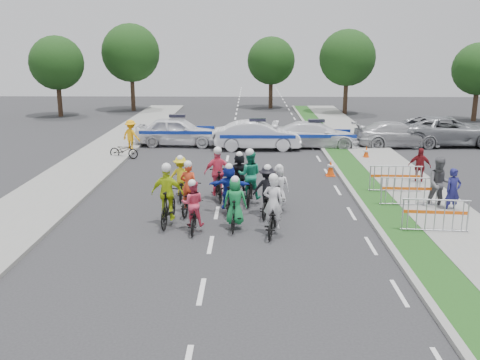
{
  "coord_description": "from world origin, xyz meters",
  "views": [
    {
      "loc": [
        1.1,
        -14.42,
        5.6
      ],
      "look_at": [
        0.79,
        3.27,
        1.1
      ],
      "focal_mm": 40.0,
      "sensor_mm": 36.0,
      "label": 1
    }
  ],
  "objects_px": {
    "rider_9": "(218,179)",
    "police_car_0": "(178,131)",
    "cone_0": "(331,168)",
    "rider_2": "(193,211)",
    "rider_3": "(168,201)",
    "rider_5": "(229,192)",
    "rider_6": "(189,195)",
    "rider_8": "(250,183)",
    "spectator_0": "(453,191)",
    "barrier_0": "(435,217)",
    "tree_2": "(479,69)",
    "tree_0": "(57,63)",
    "civilian_suv": "(446,131)",
    "tree_1": "(347,58)",
    "rider_10": "(181,182)",
    "spectator_1": "(440,184)",
    "rider_0": "(273,214)",
    "rider_11": "(239,176)",
    "cone_1": "(366,153)",
    "parked_bike": "(124,150)",
    "rider_1": "(235,208)",
    "tree_3": "(131,53)",
    "rider_7": "(279,192)",
    "barrier_2": "(395,180)",
    "civilian_sedan": "(397,135)",
    "marshal_hiviz": "(131,135)",
    "rider_4": "(267,195)",
    "spectator_2": "(419,166)",
    "police_car_2": "(316,135)",
    "police_car_1": "(257,135)",
    "tree_4": "(271,61)"
  },
  "relations": [
    {
      "from": "rider_5",
      "to": "police_car_1",
      "type": "relative_size",
      "value": 0.37
    },
    {
      "from": "rider_9",
      "to": "spectator_0",
      "type": "distance_m",
      "value": 8.21
    },
    {
      "from": "civilian_suv",
      "to": "tree_1",
      "type": "distance_m",
      "value": 14.92
    },
    {
      "from": "rider_3",
      "to": "rider_0",
      "type": "bearing_deg",
      "value": 171.48
    },
    {
      "from": "spectator_1",
      "to": "tree_4",
      "type": "height_order",
      "value": "tree_4"
    },
    {
      "from": "rider_8",
      "to": "spectator_0",
      "type": "xyz_separation_m",
      "value": [
        6.92,
        -1.07,
        0.03
      ]
    },
    {
      "from": "parked_bike",
      "to": "tree_0",
      "type": "height_order",
      "value": "tree_0"
    },
    {
      "from": "rider_6",
      "to": "barrier_0",
      "type": "distance_m",
      "value": 7.92
    },
    {
      "from": "rider_4",
      "to": "spectator_2",
      "type": "relative_size",
      "value": 1.19
    },
    {
      "from": "marshal_hiviz",
      "to": "barrier_0",
      "type": "relative_size",
      "value": 0.83
    },
    {
      "from": "rider_5",
      "to": "rider_6",
      "type": "xyz_separation_m",
      "value": [
        -1.37,
        0.01,
        -0.13
      ]
    },
    {
      "from": "rider_8",
      "to": "civilian_suv",
      "type": "bearing_deg",
      "value": -129.24
    },
    {
      "from": "rider_2",
      "to": "rider_3",
      "type": "bearing_deg",
      "value": -33.99
    },
    {
      "from": "cone_0",
      "to": "rider_9",
      "type": "bearing_deg",
      "value": -141.27
    },
    {
      "from": "rider_0",
      "to": "rider_5",
      "type": "relative_size",
      "value": 1.11
    },
    {
      "from": "rider_8",
      "to": "barrier_2",
      "type": "bearing_deg",
      "value": -162.91
    },
    {
      "from": "rider_0",
      "to": "cone_0",
      "type": "bearing_deg",
      "value": -101.31
    },
    {
      "from": "rider_7",
      "to": "cone_0",
      "type": "bearing_deg",
      "value": -113.57
    },
    {
      "from": "rider_2",
      "to": "rider_3",
      "type": "distance_m",
      "value": 1.02
    },
    {
      "from": "rider_10",
      "to": "tree_1",
      "type": "relative_size",
      "value": 0.25
    },
    {
      "from": "rider_9",
      "to": "barrier_2",
      "type": "distance_m",
      "value": 6.8
    },
    {
      "from": "rider_7",
      "to": "civilian_suv",
      "type": "xyz_separation_m",
      "value": [
        10.2,
        12.56,
        0.17
      ]
    },
    {
      "from": "rider_11",
      "to": "tree_2",
      "type": "bearing_deg",
      "value": -129.58
    },
    {
      "from": "barrier_0",
      "to": "tree_2",
      "type": "relative_size",
      "value": 0.35
    },
    {
      "from": "spectator_2",
      "to": "tree_4",
      "type": "relative_size",
      "value": 0.24
    },
    {
      "from": "rider_9",
      "to": "spectator_0",
      "type": "xyz_separation_m",
      "value": [
        8.08,
        -1.45,
        0.0
      ]
    },
    {
      "from": "rider_6",
      "to": "police_car_1",
      "type": "xyz_separation_m",
      "value": [
        2.48,
        11.45,
        0.16
      ]
    },
    {
      "from": "rider_6",
      "to": "tree_0",
      "type": "distance_m",
      "value": 28.4
    },
    {
      "from": "rider_0",
      "to": "tree_3",
      "type": "relative_size",
      "value": 0.27
    },
    {
      "from": "civilian_sedan",
      "to": "barrier_2",
      "type": "height_order",
      "value": "civilian_sedan"
    },
    {
      "from": "rider_4",
      "to": "marshal_hiviz",
      "type": "height_order",
      "value": "rider_4"
    },
    {
      "from": "rider_3",
      "to": "spectator_0",
      "type": "relative_size",
      "value": 1.32
    },
    {
      "from": "rider_10",
      "to": "spectator_1",
      "type": "height_order",
      "value": "spectator_1"
    },
    {
      "from": "civilian_sedan",
      "to": "police_car_2",
      "type": "bearing_deg",
      "value": 87.36
    },
    {
      "from": "rider_8",
      "to": "rider_10",
      "type": "xyz_separation_m",
      "value": [
        -2.54,
        0.4,
        -0.08
      ]
    },
    {
      "from": "rider_7",
      "to": "parked_bike",
      "type": "xyz_separation_m",
      "value": [
        -7.36,
        8.59,
        -0.25
      ]
    },
    {
      "from": "tree_0",
      "to": "tree_3",
      "type": "height_order",
      "value": "tree_3"
    },
    {
      "from": "rider_2",
      "to": "police_car_0",
      "type": "relative_size",
      "value": 0.35
    },
    {
      "from": "civilian_suv",
      "to": "cone_0",
      "type": "relative_size",
      "value": 8.51
    },
    {
      "from": "rider_11",
      "to": "cone_0",
      "type": "bearing_deg",
      "value": -141.44
    },
    {
      "from": "rider_8",
      "to": "police_car_2",
      "type": "relative_size",
      "value": 0.42
    },
    {
      "from": "spectator_0",
      "to": "barrier_0",
      "type": "relative_size",
      "value": 0.77
    },
    {
      "from": "rider_1",
      "to": "rider_9",
      "type": "height_order",
      "value": "rider_9"
    },
    {
      "from": "rider_3",
      "to": "civilian_sedan",
      "type": "xyz_separation_m",
      "value": [
        10.84,
        13.58,
        -0.08
      ]
    },
    {
      "from": "police_car_2",
      "to": "spectator_2",
      "type": "height_order",
      "value": "spectator_2"
    },
    {
      "from": "rider_5",
      "to": "cone_1",
      "type": "distance_m",
      "value": 11.0
    },
    {
      "from": "rider_1",
      "to": "rider_5",
      "type": "distance_m",
      "value": 1.61
    },
    {
      "from": "rider_9",
      "to": "police_car_0",
      "type": "height_order",
      "value": "rider_9"
    },
    {
      "from": "rider_1",
      "to": "cone_1",
      "type": "height_order",
      "value": "rider_1"
    },
    {
      "from": "rider_2",
      "to": "tree_2",
      "type": "bearing_deg",
      "value": -128.37
    }
  ]
}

